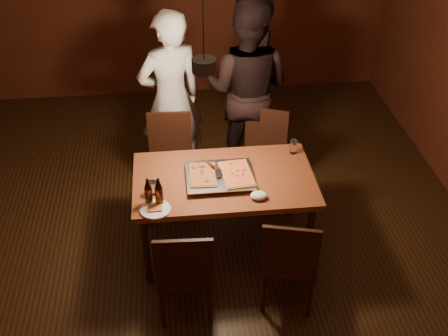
{
  "coord_description": "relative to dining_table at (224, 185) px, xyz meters",
  "views": [
    {
      "loc": [
        -0.26,
        -3.76,
        3.5
      ],
      "look_at": [
        0.14,
        -0.04,
        0.85
      ],
      "focal_mm": 45.0,
      "sensor_mm": 36.0,
      "label": 1
    }
  ],
  "objects": [
    {
      "name": "chair_near_left",
      "position": [
        -0.37,
        -0.77,
        -0.14
      ],
      "size": [
        0.44,
        0.44,
        0.49
      ],
      "rotation": [
        0.0,
        0.0,
        -0.05
      ],
      "color": "#38190F",
      "rests_on": "floor"
    },
    {
      "name": "pizza_tray",
      "position": [
        -0.04,
        -0.02,
        0.1
      ],
      "size": [
        0.58,
        0.49,
        0.05
      ],
      "primitive_type": "cube",
      "rotation": [
        0.0,
        0.0,
        -0.07
      ],
      "color": "silver",
      "rests_on": "dining_table"
    },
    {
      "name": "chair_near_right",
      "position": [
        0.42,
        -0.74,
        -0.14
      ],
      "size": [
        0.51,
        0.51,
        0.49
      ],
      "rotation": [
        0.0,
        0.0,
        -0.25
      ],
      "color": "#38190F",
      "rests_on": "floor"
    },
    {
      "name": "water_glass_left",
      "position": [
        -0.59,
        -0.15,
        0.13
      ],
      "size": [
        0.07,
        0.07,
        0.11
      ],
      "primitive_type": "cylinder",
      "color": "silver",
      "rests_on": "dining_table"
    },
    {
      "name": "diner_white",
      "position": [
        -0.4,
        1.15,
        0.22
      ],
      "size": [
        0.76,
        0.64,
        1.79
      ],
      "primitive_type": "imported",
      "rotation": [
        0.0,
        0.0,
        3.52
      ],
      "color": "white",
      "rests_on": "floor"
    },
    {
      "name": "chair_far_left",
      "position": [
        -0.43,
        0.78,
        -0.14
      ],
      "size": [
        0.44,
        0.44,
        0.49
      ],
      "rotation": [
        0.0,
        0.0,
        3.1
      ],
      "color": "#38190F",
      "rests_on": "floor"
    },
    {
      "name": "water_glass_right",
      "position": [
        0.65,
        0.31,
        0.14
      ],
      "size": [
        0.06,
        0.06,
        0.13
      ],
      "primitive_type": "cylinder",
      "color": "silver",
      "rests_on": "dining_table"
    },
    {
      "name": "dining_table",
      "position": [
        0.0,
        0.0,
        0.0
      ],
      "size": [
        1.5,
        0.9,
        0.75
      ],
      "color": "brown",
      "rests_on": "floor"
    },
    {
      "name": "napkin",
      "position": [
        0.24,
        -0.3,
        0.1
      ],
      "size": [
        0.14,
        0.1,
        0.06
      ],
      "primitive_type": "ellipsoid",
      "color": "white",
      "rests_on": "dining_table"
    },
    {
      "name": "spatula",
      "position": [
        -0.05,
        -0.01,
        0.14
      ],
      "size": [
        0.18,
        0.26,
        0.04
      ],
      "primitive_type": null,
      "rotation": [
        0.0,
        0.0,
        0.43
      ],
      "color": "silver",
      "rests_on": "pizza_tray"
    },
    {
      "name": "pendant_lamp",
      "position": [
        -0.14,
        0.04,
        1.08
      ],
      "size": [
        0.18,
        0.18,
        1.1
      ],
      "color": "black",
      "rests_on": "ceiling"
    },
    {
      "name": "pizza_meat",
      "position": [
        -0.18,
        -0.01,
        0.13
      ],
      "size": [
        0.23,
        0.35,
        0.02
      ],
      "primitive_type": "cube",
      "rotation": [
        0.0,
        0.0,
        -0.04
      ],
      "color": "maroon",
      "rests_on": "pizza_tray"
    },
    {
      "name": "plate_slice",
      "position": [
        -0.57,
        -0.36,
        0.08
      ],
      "size": [
        0.24,
        0.24,
        0.03
      ],
      "color": "white",
      "rests_on": "dining_table"
    },
    {
      "name": "room_shell",
      "position": [
        -0.14,
        0.04,
        0.72
      ],
      "size": [
        6.0,
        6.0,
        6.0
      ],
      "color": "#39210F",
      "rests_on": "ground"
    },
    {
      "name": "chair_far_right",
      "position": [
        0.46,
        0.75,
        -0.14
      ],
      "size": [
        0.55,
        0.55,
        0.49
      ],
      "rotation": [
        0.0,
        0.0,
        2.75
      ],
      "color": "#38190F",
      "rests_on": "floor"
    },
    {
      "name": "beer_bottle_a",
      "position": [
        -0.61,
        -0.27,
        0.19
      ],
      "size": [
        0.06,
        0.06,
        0.23
      ],
      "color": "black",
      "rests_on": "dining_table"
    },
    {
      "name": "pizza_cheese",
      "position": [
        0.1,
        -0.03,
        0.13
      ],
      "size": [
        0.28,
        0.41,
        0.02
      ],
      "primitive_type": "cube",
      "rotation": [
        0.0,
        0.0,
        0.1
      ],
      "color": "gold",
      "rests_on": "pizza_tray"
    },
    {
      "name": "diner_dark",
      "position": [
        0.36,
        1.2,
        0.26
      ],
      "size": [
        1.11,
        1.01,
        1.87
      ],
      "primitive_type": "imported",
      "rotation": [
        0.0,
        0.0,
        2.74
      ],
      "color": "black",
      "rests_on": "floor"
    },
    {
      "name": "beer_bottle_b",
      "position": [
        -0.53,
        -0.29,
        0.19
      ],
      "size": [
        0.06,
        0.06,
        0.24
      ],
      "color": "black",
      "rests_on": "dining_table"
    }
  ]
}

